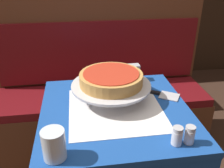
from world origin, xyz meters
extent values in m
cube|color=#194799|center=(0.00, 0.00, 0.76)|extent=(0.69, 0.69, 0.03)
cube|color=white|center=(0.00, 0.00, 0.77)|extent=(0.43, 0.43, 0.00)
cube|color=#194799|center=(0.00, 0.00, 0.69)|extent=(0.69, 0.69, 0.11)
cube|color=#4C331E|center=(-0.31, 0.31, 0.37)|extent=(0.05, 0.05, 0.74)
cube|color=#4C331E|center=(0.31, 0.31, 0.37)|extent=(0.05, 0.05, 0.74)
cube|color=red|center=(0.20, 1.51, 0.75)|extent=(0.74, 0.74, 0.03)
cube|color=white|center=(0.20, 1.51, 0.77)|extent=(0.46, 0.46, 0.00)
cube|color=red|center=(0.20, 1.51, 0.69)|extent=(0.74, 0.74, 0.11)
cube|color=#4C331E|center=(-0.13, 1.17, 0.37)|extent=(0.05, 0.05, 0.74)
cube|color=#4C331E|center=(0.54, 1.17, 0.37)|extent=(0.05, 0.05, 0.74)
cube|color=#4C331E|center=(-0.13, 1.84, 0.37)|extent=(0.05, 0.05, 0.74)
cube|color=#4C331E|center=(0.54, 1.84, 0.37)|extent=(0.05, 0.05, 0.74)
cube|color=brown|center=(0.01, 0.69, 0.22)|extent=(1.61, 0.48, 0.43)
cube|color=#600F14|center=(0.01, 0.69, 0.46)|extent=(1.58, 0.47, 0.06)
cube|color=brown|center=(0.01, 0.91, 0.86)|extent=(1.61, 0.06, 0.75)
cube|color=#600F14|center=(0.01, 0.86, 0.75)|extent=(1.54, 0.02, 0.48)
cylinder|color=#ADADB2|center=(-0.01, 0.23, 0.81)|extent=(0.01, 0.01, 0.06)
cylinder|color=#ADADB2|center=(-0.12, 0.03, 0.81)|extent=(0.01, 0.01, 0.06)
cylinder|color=#ADADB2|center=(0.11, 0.03, 0.81)|extent=(0.01, 0.01, 0.06)
cylinder|color=#ADADB2|center=(-0.01, 0.10, 0.84)|extent=(0.26, 0.26, 0.01)
cylinder|color=silver|center=(-0.01, 0.10, 0.84)|extent=(0.38, 0.38, 0.01)
cylinder|color=silver|center=(-0.01, 0.10, 0.85)|extent=(0.39, 0.39, 0.01)
cylinder|color=#C68E47|center=(-0.01, 0.10, 0.88)|extent=(0.31, 0.31, 0.06)
cylinder|color=red|center=(-0.01, 0.10, 0.91)|extent=(0.27, 0.27, 0.01)
cube|color=#BCBCC1|center=(0.29, 0.08, 0.78)|extent=(0.12, 0.12, 0.00)
cube|color=black|center=(0.17, 0.15, 0.78)|extent=(0.16, 0.11, 0.01)
cylinder|color=silver|center=(-0.26, -0.28, 0.83)|extent=(0.08, 0.08, 0.11)
cylinder|color=silver|center=(0.19, -0.28, 0.80)|extent=(0.04, 0.04, 0.06)
cylinder|color=#B7B7BC|center=(0.19, -0.28, 0.84)|extent=(0.04, 0.04, 0.02)
cylinder|color=silver|center=(0.24, -0.28, 0.80)|extent=(0.04, 0.04, 0.06)
cylinder|color=#B7B7BC|center=(0.24, -0.28, 0.84)|extent=(0.04, 0.04, 0.02)
cube|color=#B2B2B7|center=(0.13, 0.30, 0.82)|extent=(0.10, 0.05, 0.09)
cube|color=black|center=(0.13, 1.60, 0.78)|extent=(0.15, 0.15, 0.03)
cylinder|color=black|center=(0.13, 1.60, 0.86)|extent=(0.01, 0.01, 0.13)
cylinder|color=red|center=(0.13, 1.65, 0.85)|extent=(0.04, 0.04, 0.10)
cylinder|color=white|center=(0.13, 1.55, 0.85)|extent=(0.04, 0.04, 0.10)
camera|label=1|loc=(-0.16, -0.97, 1.40)|focal=40.00mm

